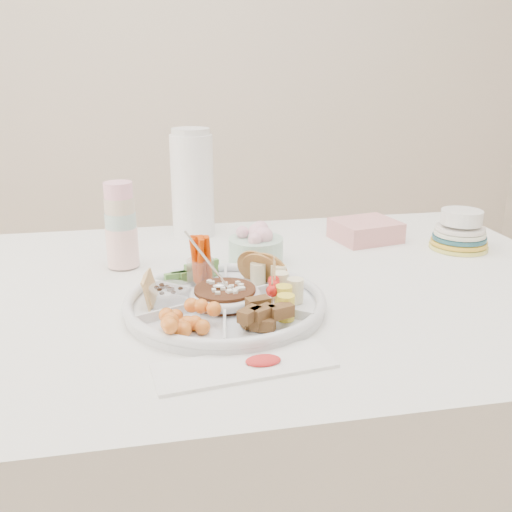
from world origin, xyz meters
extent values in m
cube|color=beige|center=(0.00, 2.00, 1.35)|extent=(4.00, 0.02, 2.70)
cube|color=white|center=(0.00, 0.00, 0.38)|extent=(1.52, 1.02, 0.76)
cylinder|color=silver|center=(-0.07, -0.12, 0.78)|extent=(0.49, 0.49, 0.04)
cylinder|color=brown|center=(-0.07, -0.12, 0.79)|extent=(0.15, 0.15, 0.04)
cylinder|color=silver|center=(-0.27, 0.17, 0.86)|extent=(0.09, 0.09, 0.20)
cylinder|color=white|center=(-0.08, 0.40, 0.91)|extent=(0.13, 0.13, 0.30)
cylinder|color=#9CC7AB|center=(0.04, 0.13, 0.81)|extent=(0.16, 0.16, 0.10)
cube|color=pink|center=(0.37, 0.27, 0.78)|extent=(0.19, 0.17, 0.05)
cylinder|color=gold|center=(0.57, 0.15, 0.80)|extent=(0.17, 0.17, 0.09)
cube|color=white|center=(-0.07, -0.34, 0.76)|extent=(0.29, 0.13, 0.01)
camera|label=1|loc=(-0.20, -1.12, 1.21)|focal=40.00mm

